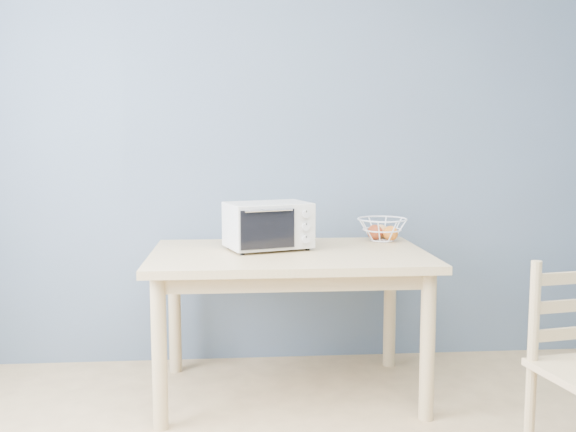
{
  "coord_description": "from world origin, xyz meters",
  "views": [
    {
      "loc": [
        -0.18,
        -1.53,
        1.31
      ],
      "look_at": [
        0.09,
        1.71,
        0.93
      ],
      "focal_mm": 40.0,
      "sensor_mm": 36.0,
      "label": 1
    }
  ],
  "objects": [
    {
      "name": "room",
      "position": [
        0.0,
        0.0,
        1.3
      ],
      "size": [
        4.01,
        4.51,
        2.61
      ],
      "color": "tan",
      "rests_on": "ground"
    },
    {
      "name": "dining_table",
      "position": [
        0.09,
        1.68,
        0.65
      ],
      "size": [
        1.4,
        0.9,
        0.75
      ],
      "color": "tan",
      "rests_on": "ground"
    },
    {
      "name": "fruit_basket",
      "position": [
        0.64,
        1.99,
        0.82
      ],
      "size": [
        0.37,
        0.37,
        0.13
      ],
      "rotation": [
        0.0,
        0.0,
        -0.39
      ],
      "color": "white",
      "rests_on": "dining_table"
    },
    {
      "name": "toaster_oven",
      "position": [
        -0.03,
        1.75,
        0.88
      ],
      "size": [
        0.48,
        0.41,
        0.25
      ],
      "rotation": [
        0.0,
        0.0,
        0.31
      ],
      "color": "beige",
      "rests_on": "dining_table"
    }
  ]
}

